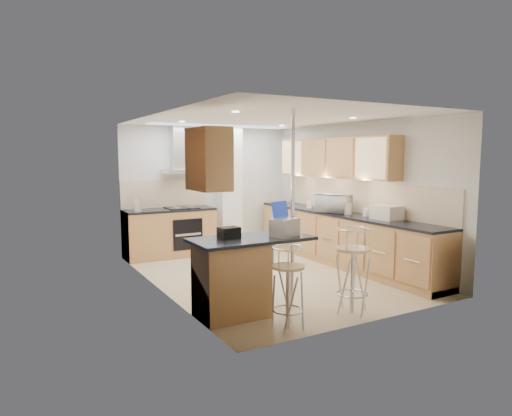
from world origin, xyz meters
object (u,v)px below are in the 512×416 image
microwave (334,204)px  laptop (285,227)px  bar_stool_near (288,288)px  bread_bin (387,213)px  bar_stool_end (353,270)px

microwave → laptop: (-2.13, -1.69, -0.03)m
bar_stool_near → bread_bin: 2.85m
microwave → bar_stool_near: (-2.42, -2.21, -0.61)m
bar_stool_near → laptop: bearing=39.3°
laptop → bread_bin: bearing=-7.6°
bar_stool_near → bread_bin: bread_bin is taller
bread_bin → microwave: bearing=96.3°
bar_stool_near → bar_stool_end: 0.97m
bar_stool_near → bread_bin: bearing=1.2°
microwave → laptop: microwave is taller
microwave → bar_stool_near: size_ratio=0.61×
microwave → bread_bin: 1.13m
laptop → microwave: bearing=16.8°
microwave → bread_bin: (0.16, -1.12, -0.05)m
microwave → laptop: size_ratio=1.77×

